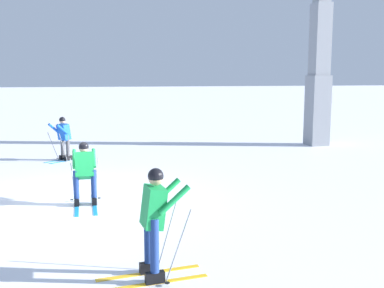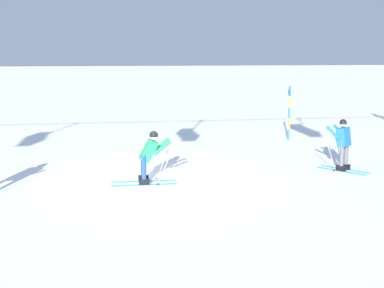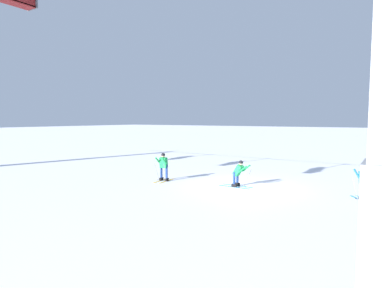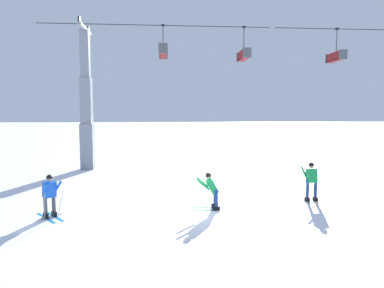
{
  "view_description": "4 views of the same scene",
  "coord_description": "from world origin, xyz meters",
  "px_view_note": "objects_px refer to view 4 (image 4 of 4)",
  "views": [
    {
      "loc": [
        10.92,
        0.01,
        2.95
      ],
      "look_at": [
        0.15,
        2.78,
        1.3
      ],
      "focal_mm": 42.27,
      "sensor_mm": 36.0,
      "label": 1
    },
    {
      "loc": [
        1.23,
        13.38,
        3.49
      ],
      "look_at": [
        -0.35,
        3.53,
        1.67
      ],
      "focal_mm": 46.62,
      "sensor_mm": 36.0,
      "label": 2
    },
    {
      "loc": [
        -6.62,
        15.43,
        3.64
      ],
      "look_at": [
        0.78,
        3.97,
        2.54
      ],
      "focal_mm": 29.38,
      "sensor_mm": 36.0,
      "label": 3
    },
    {
      "loc": [
        -1.46,
        -12.49,
        3.71
      ],
      "look_at": [
        -0.21,
        3.65,
        2.22
      ],
      "focal_mm": 31.42,
      "sensor_mm": 36.0,
      "label": 4
    }
  ],
  "objects_px": {
    "chairlift_seat_second": "(243,55)",
    "chairlift_seat_middle": "(335,56)",
    "chairlift_seat_nearest": "(162,52)",
    "skier_distant_downhill": "(311,179)",
    "skier_distant_uphill": "(50,193)",
    "skier_carving_main": "(212,188)",
    "lift_tower_near": "(87,109)"
  },
  "relations": [
    {
      "from": "chairlift_seat_nearest",
      "to": "skier_distant_downhill",
      "type": "bearing_deg",
      "value": -55.17
    },
    {
      "from": "skier_distant_uphill",
      "to": "chairlift_seat_middle",
      "type": "bearing_deg",
      "value": 33.95
    },
    {
      "from": "skier_carving_main",
      "to": "skier_distant_downhill",
      "type": "xyz_separation_m",
      "value": [
        4.36,
        0.9,
        0.14
      ]
    },
    {
      "from": "chairlift_seat_middle",
      "to": "chairlift_seat_nearest",
      "type": "bearing_deg",
      "value": 180.0
    },
    {
      "from": "lift_tower_near",
      "to": "skier_distant_downhill",
      "type": "bearing_deg",
      "value": -38.8
    },
    {
      "from": "skier_distant_uphill",
      "to": "skier_carving_main",
      "type": "bearing_deg",
      "value": 5.8
    },
    {
      "from": "chairlift_seat_nearest",
      "to": "chairlift_seat_middle",
      "type": "distance_m",
      "value": 11.83
    },
    {
      "from": "skier_carving_main",
      "to": "skier_distant_uphill",
      "type": "xyz_separation_m",
      "value": [
        -5.88,
        -0.6,
        0.07
      ]
    },
    {
      "from": "chairlift_seat_nearest",
      "to": "chairlift_seat_second",
      "type": "bearing_deg",
      "value": 0.0
    },
    {
      "from": "skier_carving_main",
      "to": "skier_distant_uphill",
      "type": "distance_m",
      "value": 5.91
    },
    {
      "from": "chairlift_seat_nearest",
      "to": "chairlift_seat_second",
      "type": "xyz_separation_m",
      "value": [
        5.39,
        0.0,
        -0.13
      ]
    },
    {
      "from": "skier_distant_uphill",
      "to": "skier_distant_downhill",
      "type": "relative_size",
      "value": 0.94
    },
    {
      "from": "chairlift_seat_second",
      "to": "lift_tower_near",
      "type": "bearing_deg",
      "value": -180.0
    },
    {
      "from": "skier_distant_downhill",
      "to": "chairlift_seat_second",
      "type": "bearing_deg",
      "value": 95.88
    },
    {
      "from": "chairlift_seat_nearest",
      "to": "skier_distant_downhill",
      "type": "height_order",
      "value": "chairlift_seat_nearest"
    },
    {
      "from": "skier_carving_main",
      "to": "lift_tower_near",
      "type": "distance_m",
      "value": 12.58
    },
    {
      "from": "lift_tower_near",
      "to": "skier_distant_uphill",
      "type": "bearing_deg",
      "value": -84.23
    },
    {
      "from": "chairlift_seat_middle",
      "to": "chairlift_seat_second",
      "type": "bearing_deg",
      "value": 180.0
    },
    {
      "from": "skier_distant_uphill",
      "to": "lift_tower_near",
      "type": "bearing_deg",
      "value": 95.77
    },
    {
      "from": "lift_tower_near",
      "to": "chairlift_seat_middle",
      "type": "bearing_deg",
      "value": 0.0
    },
    {
      "from": "chairlift_seat_middle",
      "to": "skier_distant_uphill",
      "type": "relative_size",
      "value": 1.42
    },
    {
      "from": "chairlift_seat_middle",
      "to": "skier_distant_uphill",
      "type": "xyz_separation_m",
      "value": [
        -15.74,
        -10.6,
        -6.71
      ]
    },
    {
      "from": "skier_carving_main",
      "to": "skier_distant_uphill",
      "type": "height_order",
      "value": "skier_distant_uphill"
    },
    {
      "from": "lift_tower_near",
      "to": "skier_distant_uphill",
      "type": "relative_size",
      "value": 6.07
    },
    {
      "from": "lift_tower_near",
      "to": "chairlift_seat_second",
      "type": "bearing_deg",
      "value": 0.0
    },
    {
      "from": "skier_carving_main",
      "to": "lift_tower_near",
      "type": "relative_size",
      "value": 0.19
    },
    {
      "from": "chairlift_seat_nearest",
      "to": "skier_distant_downhill",
      "type": "relative_size",
      "value": 1.4
    },
    {
      "from": "lift_tower_near",
      "to": "chairlift_seat_second",
      "type": "xyz_separation_m",
      "value": [
        10.38,
        0.0,
        3.66
      ]
    },
    {
      "from": "skier_carving_main",
      "to": "chairlift_seat_middle",
      "type": "xyz_separation_m",
      "value": [
        9.86,
        10.0,
        6.78
      ]
    },
    {
      "from": "chairlift_seat_nearest",
      "to": "skier_distant_uphill",
      "type": "bearing_deg",
      "value": -110.27
    },
    {
      "from": "chairlift_seat_middle",
      "to": "skier_distant_downhill",
      "type": "distance_m",
      "value": 12.53
    },
    {
      "from": "chairlift_seat_second",
      "to": "chairlift_seat_middle",
      "type": "bearing_deg",
      "value": -0.0
    }
  ]
}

